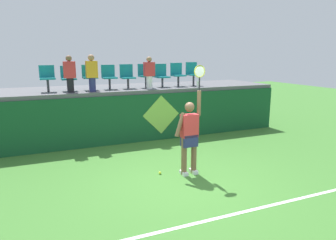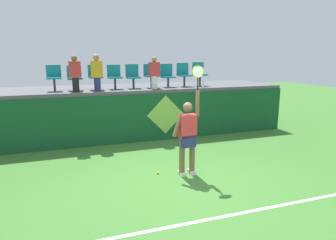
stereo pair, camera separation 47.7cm
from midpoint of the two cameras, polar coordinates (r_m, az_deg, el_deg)
ground_plane at (r=6.93m, az=4.14°, el=-11.47°), size 40.00×40.00×0.00m
court_back_wall at (r=9.87m, az=-3.98°, el=0.35°), size 10.73×0.20×1.53m
spectator_platform at (r=10.91m, az=-5.78°, el=5.83°), size 10.73×2.54×0.12m
court_baseline_stripe at (r=5.63m, az=11.09°, el=-17.50°), size 9.66×0.08×0.01m
tennis_player at (r=7.07m, az=5.59°, el=-2.66°), size 0.75×0.27×2.53m
tennis_ball at (r=7.35m, az=0.01°, el=-9.75°), size 0.07×0.07×0.07m
water_bottle at (r=10.67m, az=7.86°, el=6.56°), size 0.07×0.07×0.22m
stadium_chair_0 at (r=10.10m, az=-19.14°, el=7.69°), size 0.44×0.42×0.80m
stadium_chair_1 at (r=10.12m, az=-15.65°, el=7.78°), size 0.44×0.42×0.77m
stadium_chair_2 at (r=10.19m, az=-12.01°, el=8.10°), size 0.44×0.42×0.79m
stadium_chair_3 at (r=10.29m, az=-8.58°, el=8.17°), size 0.44×0.42×0.78m
stadium_chair_4 at (r=10.43m, az=-5.26°, el=8.27°), size 0.44×0.42×0.80m
stadium_chair_5 at (r=10.60m, az=-1.91°, el=8.49°), size 0.44×0.42×0.80m
stadium_chair_6 at (r=10.80m, az=1.16°, el=8.42°), size 0.44×0.42×0.80m
stadium_chair_7 at (r=11.03m, az=4.17°, el=8.62°), size 0.44×0.42×0.82m
stadium_chair_8 at (r=11.28m, az=7.03°, el=8.71°), size 0.44×0.42×0.84m
spectator_0 at (r=9.68m, az=-15.50°, el=8.37°), size 0.34×0.20×1.09m
spectator_1 at (r=9.75m, az=-11.69°, el=8.69°), size 0.34×0.20×1.12m
spectator_2 at (r=10.20m, az=-1.20°, el=8.84°), size 0.34×0.20×1.05m
wall_signage_mount at (r=10.21m, az=0.90°, el=-3.63°), size 1.27×0.01×1.48m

